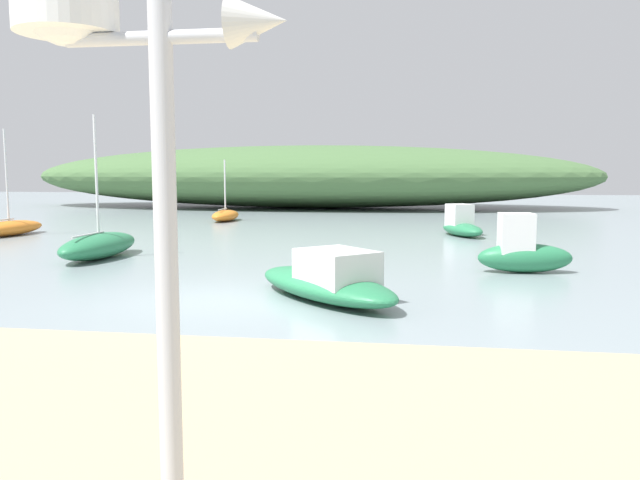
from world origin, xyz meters
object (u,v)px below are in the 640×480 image
Objects in this scene: motorboat_near_shore at (328,281)px; motorboat_off_point at (522,251)px; sailboat_centre_water at (9,228)px; mast_structure at (105,74)px; sailboat_mid_channel at (225,215)px; sailboat_far_right at (99,245)px; motorboat_inner_mooring at (461,225)px.

motorboat_off_point is at bearing 42.96° from motorboat_near_shore.
motorboat_near_shore is (14.58, -10.65, 0.07)m from sailboat_centre_water.
sailboat_centre_water is at bearing 126.34° from mast_structure.
mast_structure is at bearing -73.81° from sailboat_mid_channel.
motorboat_off_point is at bearing -4.08° from sailboat_far_right.
mast_structure is 0.82× the size of sailboat_far_right.
motorboat_off_point is (12.18, -0.87, 0.17)m from sailboat_far_right.
motorboat_inner_mooring is (11.28, 8.30, 0.06)m from sailboat_far_right.
sailboat_mid_channel is at bearing 52.60° from sailboat_centre_water.
mast_structure reaches higher than motorboat_near_shore.
sailboat_centre_water is (-14.76, 20.06, -2.79)m from mast_structure.
motorboat_near_shore is at bearing -105.05° from motorboat_inner_mooring.
motorboat_off_point is 6.15m from motorboat_near_shore.
motorboat_off_point reaches higher than motorboat_near_shore.
mast_structure is 1.10× the size of sailboat_mid_channel.
sailboat_far_right is 9.20m from motorboat_near_shore.
sailboat_centre_water reaches higher than mast_structure.
motorboat_off_point is 0.81× the size of motorboat_inner_mooring.
motorboat_inner_mooring is (18.17, 2.71, 0.12)m from sailboat_centre_water.
sailboat_far_right is 14.01m from motorboat_inner_mooring.
sailboat_far_right is 1.34× the size of sailboat_mid_channel.
sailboat_mid_channel is 1.04× the size of motorboat_inner_mooring.
sailboat_mid_channel is (-0.42, 14.06, -0.08)m from sailboat_far_right.
motorboat_off_point is at bearing -49.84° from sailboat_mid_channel.
motorboat_inner_mooring is (3.41, 22.78, -2.66)m from mast_structure.
motorboat_off_point is 19.54m from sailboat_mid_channel.
motorboat_inner_mooring is at bearing -26.21° from sailboat_mid_channel.
motorboat_near_shore is (7.69, -5.06, 0.01)m from sailboat_far_right.
motorboat_off_point is 0.77× the size of sailboat_mid_channel.
sailboat_mid_channel is at bearing 91.70° from sailboat_far_right.
sailboat_far_right is 1.03× the size of motorboat_near_shore.
motorboat_off_point is (4.32, 13.60, -2.55)m from mast_structure.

